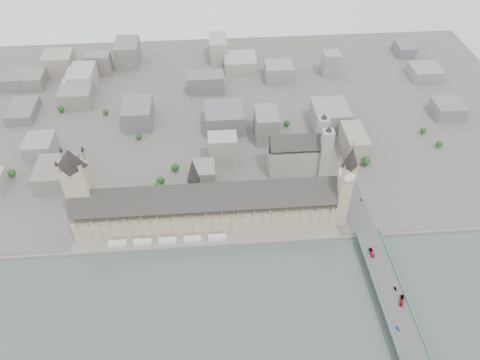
{
  "coord_description": "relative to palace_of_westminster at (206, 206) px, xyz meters",
  "views": [
    {
      "loc": [
        8.48,
        -318.23,
        365.62
      ],
      "look_at": [
        37.07,
        41.73,
        36.72
      ],
      "focal_mm": 35.0,
      "sensor_mm": 36.0,
      "label": 1
    }
  ],
  "objects": [
    {
      "name": "ground",
      "position": [
        0.0,
        -19.7,
        -22.71
      ],
      "size": [
        900.0,
        900.0,
        0.0
      ],
      "primitive_type": "plane",
      "color": "#595651",
      "rests_on": "ground"
    },
    {
      "name": "park_trees",
      "position": [
        -10.0,
        40.3,
        -15.21
      ],
      "size": [
        110.0,
        30.0,
        15.0
      ],
      "primitive_type": null,
      "color": "#183E16",
      "rests_on": "ground"
    },
    {
      "name": "embankment_wall",
      "position": [
        0.0,
        -34.7,
        -21.21
      ],
      "size": [
        600.0,
        1.5,
        3.0
      ],
      "primitive_type": "cube",
      "color": "slate",
      "rests_on": "ground"
    },
    {
      "name": "red_bus_north",
      "position": [
        157.16,
        -63.95,
        -10.94
      ],
      "size": [
        2.71,
        10.92,
        3.03
      ],
      "primitive_type": "imported",
      "rotation": [
        0.0,
        0.0,
        0.02
      ],
      "color": "red",
      "rests_on": "westminster_bridge"
    },
    {
      "name": "victoria_tower",
      "position": [
        -122.0,
        6.3,
        32.5
      ],
      "size": [
        30.0,
        30.0,
        100.0
      ],
      "color": "tan",
      "rests_on": "ground"
    },
    {
      "name": "elizabeth_tower",
      "position": [
        138.0,
        -11.7,
        35.38
      ],
      "size": [
        17.0,
        17.0,
        107.5
      ],
      "color": "tan",
      "rests_on": "ground"
    },
    {
      "name": "bridge_parapets",
      "position": [
        162.0,
        -151.7,
        -11.88
      ],
      "size": [
        25.0,
        235.0,
        1.15
      ],
      "primitive_type": null,
      "color": "#3C6E58",
      "rests_on": "westminster_bridge"
    },
    {
      "name": "central_tower",
      "position": [
        -10.0,
        6.3,
        35.21
      ],
      "size": [
        13.0,
        13.0,
        48.0
      ],
      "color": "tan",
      "rests_on": "ground"
    },
    {
      "name": "river_terrace",
      "position": [
        0.0,
        -27.2,
        -21.71
      ],
      "size": [
        270.0,
        15.0,
        2.0
      ],
      "primitive_type": "cube",
      "color": "slate",
      "rests_on": "ground"
    },
    {
      "name": "terrace_tents",
      "position": [
        -40.0,
        -26.7,
        -18.71
      ],
      "size": [
        118.0,
        7.0,
        4.0
      ],
      "color": "silver",
      "rests_on": "river_terrace"
    },
    {
      "name": "red_bus_south",
      "position": [
        168.28,
        -118.17,
        -10.83
      ],
      "size": [
        7.34,
        11.73,
        3.25
      ],
      "primitive_type": "imported",
      "rotation": [
        0.0,
        0.0,
        -0.43
      ],
      "color": "maroon",
      "rests_on": "westminster_bridge"
    },
    {
      "name": "car_silver",
      "position": [
        166.97,
        -105.24,
        -11.83
      ],
      "size": [
        1.85,
        3.96,
        1.25
      ],
      "primitive_type": "imported",
      "rotation": [
        0.0,
        0.0,
        0.14
      ],
      "color": "gray",
      "rests_on": "westminster_bridge"
    },
    {
      "name": "car_approach",
      "position": [
        167.15,
        7.87,
        -11.73
      ],
      "size": [
        3.36,
        5.34,
        1.44
      ],
      "primitive_type": "imported",
      "rotation": [
        0.0,
        0.0,
        0.29
      ],
      "color": "gray",
      "rests_on": "westminster_bridge"
    },
    {
      "name": "car_blue",
      "position": [
        156.19,
        -144.27,
        -11.73
      ],
      "size": [
        2.66,
        4.52,
        1.44
      ],
      "primitive_type": "imported",
      "rotation": [
        0.0,
        0.0,
        0.24
      ],
      "color": "#183A9D",
      "rests_on": "westminster_bridge"
    },
    {
      "name": "westminster_abbey",
      "position": [
        110.92,
        75.3,
        2.38
      ],
      "size": [
        68.0,
        36.0,
        64.0
      ],
      "color": "#A49F94",
      "rests_on": "ground"
    },
    {
      "name": "palace_of_westminster",
      "position": [
        0.0,
        0.0,
        0.0
      ],
      "size": [
        265.0,
        40.73,
        55.44
      ],
      "color": "tan",
      "rests_on": "ground"
    },
    {
      "name": "city_skyline_inland",
      "position": [
        0.0,
        225.3,
        -3.71
      ],
      "size": [
        720.0,
        360.0,
        38.0
      ],
      "primitive_type": null,
      "color": "gray",
      "rests_on": "ground"
    },
    {
      "name": "westminster_bridge",
      "position": [
        162.0,
        -107.2,
        -17.58
      ],
      "size": [
        25.0,
        325.0,
        10.25
      ],
      "primitive_type": "cube",
      "color": "#474749",
      "rests_on": "ground"
    }
  ]
}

